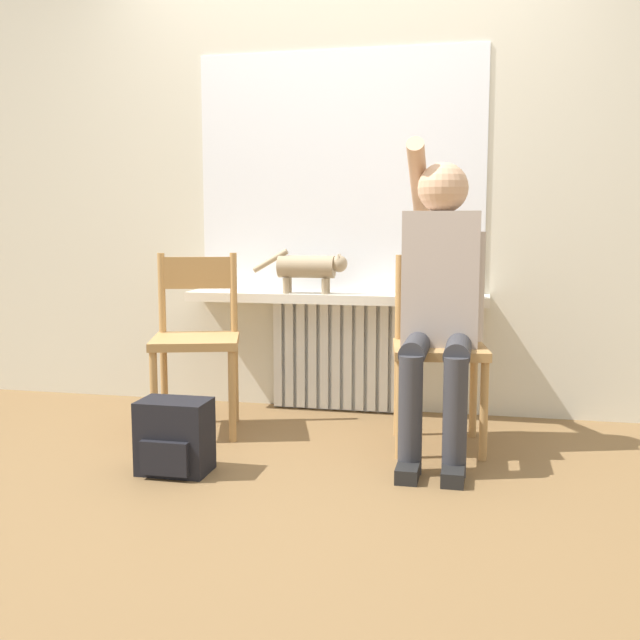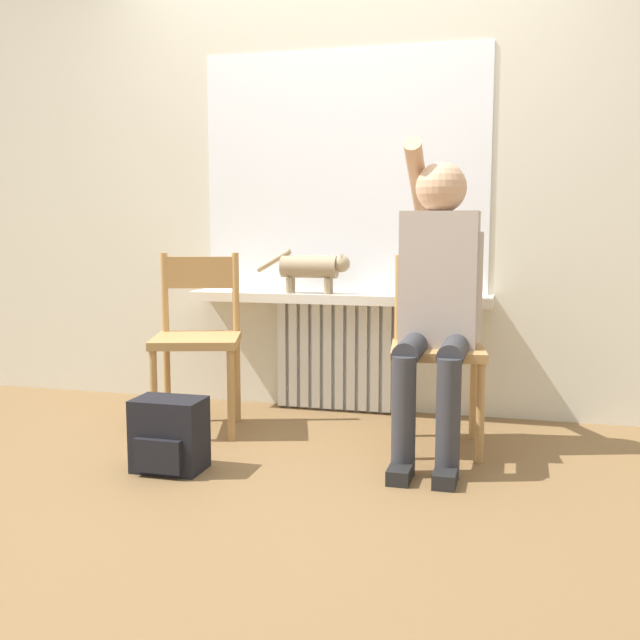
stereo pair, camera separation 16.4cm
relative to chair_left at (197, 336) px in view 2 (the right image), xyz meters
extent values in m
plane|color=brown|center=(0.60, -0.60, -0.47)|extent=(12.00, 12.00, 0.00)
cube|color=beige|center=(0.60, 0.63, 0.88)|extent=(7.00, 0.06, 2.70)
cube|color=silver|center=(0.60, 0.57, -0.17)|extent=(0.72, 0.05, 0.61)
cube|color=silver|center=(0.27, 0.52, -0.17)|extent=(0.05, 0.03, 0.58)
cube|color=silver|center=(0.34, 0.52, -0.17)|extent=(0.05, 0.03, 0.58)
cube|color=silver|center=(0.40, 0.52, -0.17)|extent=(0.05, 0.03, 0.58)
cube|color=silver|center=(0.47, 0.52, -0.17)|extent=(0.05, 0.03, 0.58)
cube|color=silver|center=(0.53, 0.52, -0.17)|extent=(0.05, 0.03, 0.58)
cube|color=silver|center=(0.60, 0.52, -0.17)|extent=(0.05, 0.03, 0.58)
cube|color=silver|center=(0.67, 0.52, -0.17)|extent=(0.05, 0.03, 0.58)
cube|color=silver|center=(0.73, 0.52, -0.17)|extent=(0.05, 0.03, 0.58)
cube|color=silver|center=(0.80, 0.52, -0.17)|extent=(0.05, 0.03, 0.58)
cube|color=silver|center=(0.86, 0.52, -0.17)|extent=(0.05, 0.03, 0.58)
cube|color=silver|center=(0.93, 0.52, -0.17)|extent=(0.05, 0.03, 0.58)
cube|color=silver|center=(0.60, 0.48, 0.16)|extent=(1.62, 0.24, 0.05)
cube|color=white|center=(0.60, 0.60, 0.83)|extent=(1.56, 0.01, 1.28)
cube|color=#B2844C|center=(0.01, -0.04, -0.01)|extent=(0.51, 0.51, 0.04)
cylinder|color=#B2844C|center=(-0.11, -0.26, -0.25)|extent=(0.04, 0.04, 0.44)
cylinder|color=#B2844C|center=(0.24, -0.16, -0.25)|extent=(0.04, 0.04, 0.44)
cylinder|color=#B2844C|center=(-0.21, 0.08, -0.25)|extent=(0.04, 0.04, 0.44)
cylinder|color=#B2844C|center=(0.13, 0.19, -0.25)|extent=(0.04, 0.04, 0.44)
cylinder|color=#B2844C|center=(-0.21, 0.08, 0.21)|extent=(0.04, 0.04, 0.40)
cylinder|color=#B2844C|center=(0.13, 0.19, 0.21)|extent=(0.04, 0.04, 0.40)
cube|color=#B2844C|center=(-0.04, 0.14, 0.31)|extent=(0.36, 0.13, 0.16)
cube|color=#B2844C|center=(1.19, -0.04, -0.01)|extent=(0.47, 0.47, 0.04)
cylinder|color=#B2844C|center=(1.04, -0.24, -0.25)|extent=(0.04, 0.04, 0.44)
cylinder|color=#B2844C|center=(1.39, -0.19, -0.25)|extent=(0.04, 0.04, 0.44)
cylinder|color=#B2844C|center=(0.99, 0.12, -0.25)|extent=(0.04, 0.04, 0.44)
cylinder|color=#B2844C|center=(1.34, 0.17, -0.25)|extent=(0.04, 0.04, 0.44)
cylinder|color=#B2844C|center=(0.99, 0.12, 0.21)|extent=(0.04, 0.04, 0.40)
cylinder|color=#B2844C|center=(1.34, 0.17, 0.21)|extent=(0.04, 0.04, 0.40)
cube|color=#B2844C|center=(1.16, 0.14, 0.31)|extent=(0.37, 0.08, 0.16)
cylinder|color=#333338|center=(1.10, -0.23, 0.02)|extent=(0.11, 0.42, 0.11)
cylinder|color=#333338|center=(1.28, -0.23, 0.02)|extent=(0.11, 0.42, 0.11)
cylinder|color=#333338|center=(1.10, -0.43, -0.22)|extent=(0.10, 0.10, 0.49)
cylinder|color=#333338|center=(1.28, -0.43, -0.22)|extent=(0.10, 0.10, 0.49)
cube|color=black|center=(1.10, -0.49, -0.44)|extent=(0.09, 0.20, 0.06)
cube|color=black|center=(1.28, -0.49, -0.44)|extent=(0.09, 0.20, 0.06)
cube|color=#AD9E93|center=(1.19, -0.02, 0.31)|extent=(0.34, 0.20, 0.61)
sphere|color=tan|center=(1.19, -0.02, 0.71)|extent=(0.23, 0.23, 0.23)
cylinder|color=tan|center=(1.07, 0.12, 0.74)|extent=(0.08, 0.50, 0.38)
cylinder|color=#AD9E93|center=(1.34, -0.06, 0.28)|extent=(0.08, 0.08, 0.48)
cylinder|color=#9E896B|center=(0.45, 0.44, 0.33)|extent=(0.30, 0.12, 0.12)
sphere|color=#9E896B|center=(0.63, 0.44, 0.35)|extent=(0.09, 0.09, 0.09)
cone|color=#9E896B|center=(0.63, 0.42, 0.39)|extent=(0.03, 0.03, 0.03)
cone|color=#9E896B|center=(0.63, 0.46, 0.39)|extent=(0.03, 0.03, 0.03)
cylinder|color=#9E896B|center=(0.56, 0.41, 0.23)|extent=(0.03, 0.03, 0.08)
cylinder|color=#9E896B|center=(0.56, 0.47, 0.23)|extent=(0.03, 0.03, 0.08)
cylinder|color=#9E896B|center=(0.35, 0.41, 0.23)|extent=(0.03, 0.03, 0.08)
cylinder|color=#9E896B|center=(0.35, 0.47, 0.23)|extent=(0.03, 0.03, 0.08)
cylinder|color=#9E896B|center=(0.26, 0.44, 0.36)|extent=(0.20, 0.03, 0.13)
cube|color=black|center=(0.15, -0.62, -0.32)|extent=(0.29, 0.19, 0.31)
cube|color=black|center=(0.15, -0.74, -0.38)|extent=(0.20, 0.03, 0.14)
camera|label=1|loc=(1.38, -3.43, 0.55)|focal=42.00mm
camera|label=2|loc=(1.54, -3.39, 0.55)|focal=42.00mm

